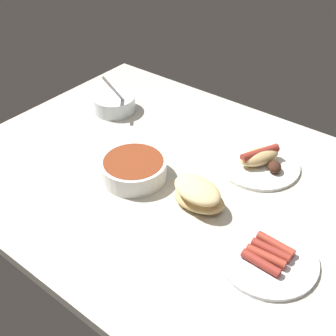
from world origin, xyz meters
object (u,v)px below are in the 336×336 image
at_px(bowl_chili, 134,168).
at_px(plate_sausages, 268,257).
at_px(plate_hotdog_assembled, 259,161).
at_px(bread_stack, 198,195).
at_px(bowl_coleslaw, 114,103).

distance_m(bowl_chili, plate_sausages, 0.42).
distance_m(plate_hotdog_assembled, bowl_chili, 0.35).
height_order(bread_stack, plate_hotdog_assembled, bread_stack).
distance_m(bread_stack, bowl_coleslaw, 0.53).
xyz_separation_m(plate_hotdog_assembled, bowl_chili, (-0.24, -0.25, 0.01)).
distance_m(plate_hotdog_assembled, plate_sausages, 0.34).
height_order(plate_hotdog_assembled, bowl_coleslaw, bowl_coleslaw).
relative_size(bowl_chili, plate_sausages, 0.81).
relative_size(bread_stack, bowl_coleslaw, 0.96).
bearing_deg(plate_hotdog_assembled, bowl_chili, -134.13).
xyz_separation_m(bread_stack, bowl_chili, (-0.20, -0.01, -0.01)).
xyz_separation_m(bread_stack, bowl_coleslaw, (-0.49, 0.21, -0.01)).
bearing_deg(bowl_coleslaw, bread_stack, -23.65).
distance_m(bowl_chili, bowl_coleslaw, 0.37).
height_order(bowl_chili, plate_sausages, bowl_chili).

